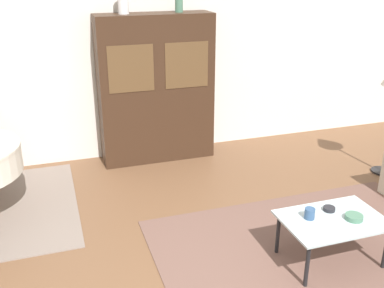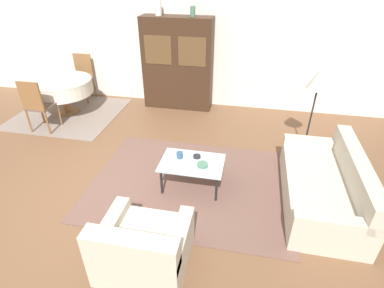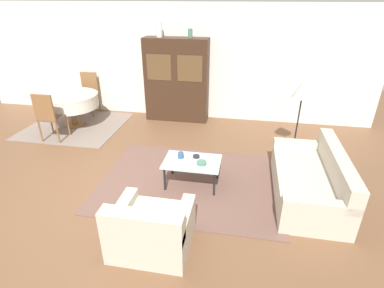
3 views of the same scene
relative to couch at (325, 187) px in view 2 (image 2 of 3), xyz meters
name	(u,v)px [view 2 (image 2 of 3)]	position (x,y,z in m)	size (l,w,h in m)	color
ground_plane	(102,198)	(-3.09, -0.53, -0.28)	(14.00, 14.00, 0.00)	brown
wall_back	(166,44)	(-3.09, 3.10, 1.07)	(10.00, 0.06, 2.70)	silver
area_rug	(191,183)	(-1.89, 0.04, -0.27)	(3.01, 2.28, 0.01)	brown
dining_rug	(69,113)	(-5.06, 1.91, -0.27)	(2.18, 2.03, 0.01)	gray
couch	(325,187)	(0.00, 0.00, 0.00)	(0.95, 1.91, 0.78)	beige
armchair	(143,248)	(-2.11, -1.47, 0.01)	(0.94, 0.85, 0.75)	beige
coffee_table	(192,165)	(-1.86, -0.01, 0.12)	(0.91, 0.62, 0.43)	black
display_cabinet	(178,64)	(-2.76, 2.82, 0.71)	(1.52, 0.45, 1.97)	#382316
dining_table	(62,87)	(-5.12, 1.96, 0.33)	(1.27, 1.27, 0.75)	brown
dining_chair_near	(37,103)	(-5.12, 1.10, 0.32)	(0.44, 0.44, 1.05)	brown
dining_chair_far	(82,75)	(-5.12, 2.82, 0.32)	(0.44, 0.44, 1.05)	brown
floor_lamp	(319,82)	(-0.09, 1.40, 1.00)	(0.37, 0.37, 1.52)	black
cup	(180,155)	(-2.06, 0.06, 0.21)	(0.09, 0.09, 0.10)	#33517A
bowl	(203,165)	(-1.70, -0.07, 0.19)	(0.16, 0.16, 0.05)	#4C7A60
bowl_small	(197,156)	(-1.82, 0.13, 0.18)	(0.11, 0.11, 0.04)	#232328
vase_tall	(158,6)	(-3.14, 2.83, 1.86)	(0.13, 0.13, 0.34)	white
vase_short	(193,11)	(-2.42, 2.83, 1.79)	(0.10, 0.10, 0.20)	#4C7A60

